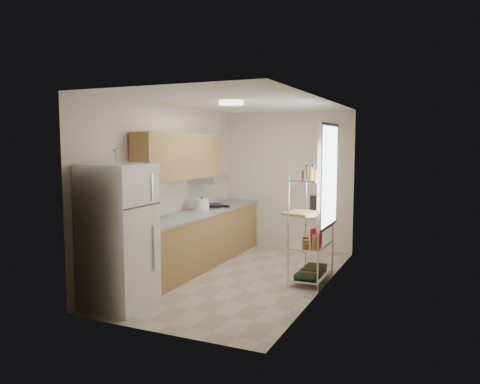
% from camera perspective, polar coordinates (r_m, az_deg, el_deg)
% --- Properties ---
extents(room, '(2.52, 4.42, 2.62)m').
position_cam_1_polar(room, '(6.86, 0.00, -0.00)').
color(room, '#BEAE9A').
rests_on(room, ground).
extents(counter_run, '(0.63, 3.51, 0.90)m').
position_cam_1_polar(counter_run, '(7.79, -4.89, -5.61)').
color(counter_run, '#A07B44').
rests_on(counter_run, ground).
extents(upper_cabinets, '(0.33, 2.20, 0.72)m').
position_cam_1_polar(upper_cabinets, '(7.41, -7.17, 4.35)').
color(upper_cabinets, '#A07B44').
rests_on(upper_cabinets, room).
extents(range_hood, '(0.50, 0.60, 0.12)m').
position_cam_1_polar(range_hood, '(8.10, -3.87, 1.54)').
color(range_hood, '#B7BABC').
rests_on(range_hood, room).
extents(window, '(0.06, 1.00, 1.46)m').
position_cam_1_polar(window, '(6.78, 10.73, 1.94)').
color(window, white).
rests_on(window, room).
extents(bakers_rack, '(0.45, 0.90, 1.73)m').
position_cam_1_polar(bakers_rack, '(6.83, 8.75, -1.72)').
color(bakers_rack, silver).
rests_on(bakers_rack, ground).
extents(ceiling_dome, '(0.34, 0.34, 0.05)m').
position_cam_1_polar(ceiling_dome, '(6.58, -1.08, 10.81)').
color(ceiling_dome, white).
rests_on(ceiling_dome, room).
extents(refrigerator, '(0.73, 0.73, 1.77)m').
position_cam_1_polar(refrigerator, '(5.93, -14.58, -5.21)').
color(refrigerator, white).
rests_on(refrigerator, ground).
extents(wine_glass_a, '(0.07, 0.07, 0.19)m').
position_cam_1_polar(wine_glass_a, '(6.03, -14.62, 4.34)').
color(wine_glass_a, silver).
rests_on(wine_glass_a, refrigerator).
extents(wine_glass_b, '(0.06, 0.06, 0.18)m').
position_cam_1_polar(wine_glass_b, '(5.93, -14.89, 4.26)').
color(wine_glass_b, silver).
rests_on(wine_glass_b, refrigerator).
extents(rice_cooker, '(0.25, 0.25, 0.20)m').
position_cam_1_polar(rice_cooker, '(7.77, -4.69, -1.55)').
color(rice_cooker, silver).
rests_on(rice_cooker, counter_run).
extents(frying_pan_large, '(0.32, 0.32, 0.05)m').
position_cam_1_polar(frying_pan_large, '(8.25, -3.29, -1.63)').
color(frying_pan_large, black).
rests_on(frying_pan_large, counter_run).
extents(frying_pan_small, '(0.27, 0.27, 0.05)m').
position_cam_1_polar(frying_pan_small, '(8.15, -3.10, -1.72)').
color(frying_pan_small, black).
rests_on(frying_pan_small, counter_run).
extents(cutting_board, '(0.47, 0.56, 0.03)m').
position_cam_1_polar(cutting_board, '(6.69, 7.48, -2.56)').
color(cutting_board, tan).
rests_on(cutting_board, bakers_rack).
extents(espresso_machine, '(0.20, 0.25, 0.25)m').
position_cam_1_polar(espresso_machine, '(7.05, 9.48, -1.25)').
color(espresso_machine, black).
rests_on(espresso_machine, bakers_rack).
extents(storage_bag, '(0.15, 0.18, 0.18)m').
position_cam_1_polar(storage_bag, '(7.14, 9.26, -5.14)').
color(storage_bag, '#AE151C').
rests_on(storage_bag, bakers_rack).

